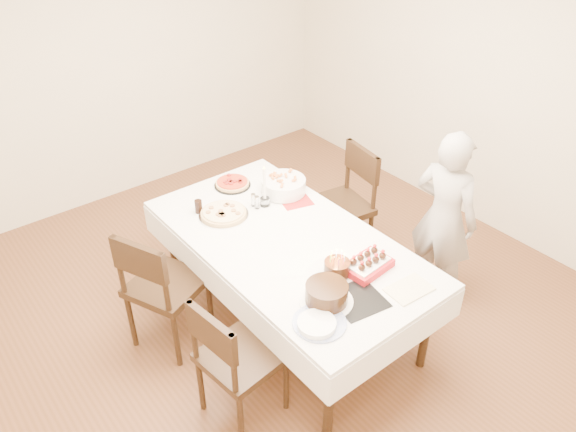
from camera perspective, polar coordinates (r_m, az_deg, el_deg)
floor at (r=4.45m, az=-0.05°, el=-9.73°), size 5.00×5.00×0.00m
wall_back at (r=5.67m, az=-16.57°, el=14.92°), size 4.50×0.04×2.70m
wall_right at (r=5.23m, az=20.11°, el=12.71°), size 0.04×5.00×2.70m
dining_table at (r=4.15m, az=-0.00°, el=-6.59°), size 1.67×2.37×0.75m
chair_right_savory at (r=4.73m, az=5.14°, el=0.94°), size 0.59×0.59×1.01m
chair_left_savory at (r=4.02m, az=-12.20°, el=-6.86°), size 0.67×0.67×1.00m
chair_left_dessert at (r=3.51m, az=-4.74°, el=-14.07°), size 0.54×0.54×0.95m
person at (r=4.36m, az=15.57°, el=-0.21°), size 0.41×0.56×1.42m
pizza_white at (r=4.18m, az=-6.56°, el=0.29°), size 0.49×0.49×0.04m
pizza_pepperoni at (r=4.54m, az=-5.67°, el=3.32°), size 0.34×0.34×0.04m
red_placemat at (r=4.34m, az=0.74°, el=1.60°), size 0.28×0.28×0.01m
pasta_bowl at (r=4.41m, az=-0.47°, el=3.11°), size 0.43×0.43×0.11m
taper_candle at (r=4.19m, az=-2.41°, el=3.08°), size 0.10×0.10×0.35m
shaker_pair at (r=4.23m, az=-3.18°, el=1.38°), size 0.12×0.12×0.10m
cola_glass at (r=4.23m, az=-9.08°, el=0.96°), size 0.06×0.06×0.10m
layer_cake at (r=3.39m, az=3.94°, el=-7.90°), size 0.34×0.34×0.13m
cake_board at (r=3.47m, az=7.08°, el=-8.45°), size 0.35×0.35×0.01m
birthday_cake at (r=3.58m, az=5.02°, el=-4.84°), size 0.19×0.19×0.16m
strawberry_box at (r=3.67m, az=8.09°, el=-4.89°), size 0.33×0.24×0.08m
box_lid at (r=3.59m, az=12.20°, el=-7.34°), size 0.29×0.21×0.02m
plate_stack at (r=3.26m, az=2.93°, el=-10.97°), size 0.29×0.29×0.05m
china_plate at (r=3.30m, az=3.21°, el=-10.77°), size 0.42×0.42×0.01m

